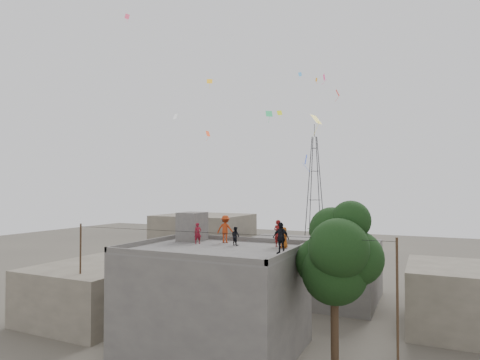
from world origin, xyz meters
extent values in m
plane|color=#423D36|center=(0.00, 0.00, 0.00)|extent=(140.00, 140.00, 0.00)
cube|color=#524F4D|center=(0.00, 0.00, 3.00)|extent=(10.00, 8.00, 6.00)
cube|color=#585553|center=(0.00, 0.00, 6.05)|extent=(10.00, 8.00, 0.10)
cube|color=#524F4D|center=(0.00, 3.92, 6.25)|extent=(10.00, 0.15, 0.30)
cube|color=#524F4D|center=(0.00, -3.92, 6.25)|extent=(10.00, 0.15, 0.30)
cube|color=#524F4D|center=(4.92, 0.00, 6.25)|extent=(0.15, 8.00, 0.30)
cube|color=#524F4D|center=(-4.92, 0.00, 6.25)|extent=(0.15, 8.00, 0.30)
cube|color=#524F4D|center=(-3.20, 2.60, 7.10)|extent=(1.60, 1.80, 2.00)
cube|color=#60584B|center=(-11.00, 2.00, 2.00)|extent=(8.00, 10.00, 4.00)
cube|color=#524F4D|center=(2.00, 14.00, 2.50)|extent=(12.00, 9.00, 5.00)
cube|color=#60584B|center=(-10.00, 16.00, 3.50)|extent=(9.00, 8.00, 7.00)
cube|color=#60584B|center=(14.00, 10.00, 2.20)|extent=(7.00, 8.00, 4.40)
cylinder|color=black|center=(7.20, 0.50, 2.00)|extent=(0.44, 0.44, 4.00)
cylinder|color=black|center=(7.35, 0.60, 3.60)|extent=(0.64, 0.91, 2.14)
sphere|color=black|center=(7.20, 0.50, 5.20)|extent=(3.60, 3.60, 3.60)
sphere|color=black|center=(8.30, 0.80, 6.00)|extent=(3.00, 3.00, 3.00)
sphere|color=black|center=(6.30, 1.00, 5.60)|extent=(2.80, 2.80, 2.80)
sphere|color=black|center=(7.60, -0.30, 6.60)|extent=(3.20, 3.20, 3.20)
sphere|color=black|center=(6.90, 1.40, 7.40)|extent=(2.60, 2.60, 2.60)
sphere|color=black|center=(8.00, 1.10, 8.00)|extent=(2.20, 2.20, 2.20)
cylinder|color=black|center=(-9.50, -1.50, 3.70)|extent=(0.12, 0.12, 7.40)
cylinder|color=black|center=(10.50, -1.00, 3.70)|extent=(0.12, 0.12, 7.40)
cylinder|color=black|center=(0.50, -1.25, 7.20)|extent=(20.00, 0.52, 0.02)
cylinder|color=black|center=(-4.85, 39.15, 9.00)|extent=(1.27, 1.27, 18.01)
cylinder|color=black|center=(-3.15, 39.15, 9.00)|extent=(1.27, 1.27, 18.01)
cylinder|color=black|center=(-3.15, 40.85, 9.00)|extent=(1.27, 1.27, 18.01)
cylinder|color=black|center=(-4.85, 40.85, 9.00)|extent=(1.27, 1.27, 18.01)
cube|color=black|center=(-4.00, 40.00, 3.60)|extent=(2.36, 0.08, 0.08)
cube|color=black|center=(-4.00, 40.00, 3.60)|extent=(0.08, 2.36, 0.08)
cube|color=black|center=(-4.00, 40.00, 8.10)|extent=(1.81, 0.08, 0.08)
cube|color=black|center=(-4.00, 40.00, 8.10)|extent=(0.08, 1.81, 0.08)
cube|color=black|center=(-4.00, 40.00, 12.60)|extent=(1.26, 0.08, 0.08)
cube|color=black|center=(-4.00, 40.00, 12.60)|extent=(0.08, 1.26, 0.08)
cube|color=black|center=(-4.00, 40.00, 16.20)|extent=(0.82, 0.08, 0.08)
cube|color=black|center=(-4.00, 40.00, 16.20)|extent=(0.08, 0.82, 0.08)
cylinder|color=black|center=(-4.00, 40.00, 19.00)|extent=(0.08, 0.08, 2.00)
imported|color=maroon|center=(3.34, 2.24, 6.95)|extent=(0.70, 0.54, 1.70)
imported|color=#A24812|center=(3.83, 1.92, 6.75)|extent=(0.76, 0.69, 1.30)
imported|color=black|center=(0.58, 1.79, 6.70)|extent=(0.72, 0.66, 1.20)
imported|color=black|center=(4.40, -0.33, 6.99)|extent=(1.12, 0.68, 1.78)
imported|color=#A13312|center=(-0.61, 2.68, 7.03)|extent=(1.27, 0.82, 1.85)
imported|color=maroon|center=(-2.03, 1.43, 6.79)|extent=(0.58, 0.60, 1.38)
plane|color=#FE481A|center=(-3.51, 5.36, 14.04)|extent=(0.18, 0.45, 0.41)
plane|color=#DB2267|center=(4.49, 10.02, 18.69)|extent=(0.27, 0.48, 0.49)
plane|color=#F1FF27|center=(0.73, 10.02, 16.14)|extent=(0.42, 0.26, 0.33)
plane|color=blue|center=(4.84, 3.33, 11.63)|extent=(0.23, 0.63, 0.61)
plane|color=silver|center=(-7.94, 7.44, 16.08)|extent=(0.52, 0.35, 0.45)
plane|color=orange|center=(2.88, 13.97, 19.67)|extent=(0.13, 0.34, 0.32)
plane|color=#2EAD65|center=(2.42, 3.09, 14.73)|extent=(0.45, 0.40, 0.41)
plane|color=red|center=(6.06, 7.40, 16.70)|extent=(0.34, 0.54, 0.45)
plane|color=yellow|center=(-2.36, 3.58, 17.56)|extent=(0.44, 0.35, 0.36)
plane|color=#4DA4E7|center=(0.53, 16.77, 21.20)|extent=(0.40, 0.26, 0.36)
plane|color=#FF5077|center=(-8.82, 2.20, 22.96)|extent=(0.28, 0.40, 0.31)
plane|color=yellow|center=(6.70, -1.36, 13.32)|extent=(0.51, 0.69, 0.49)
camera|label=1|loc=(11.80, -21.64, 9.70)|focal=30.00mm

